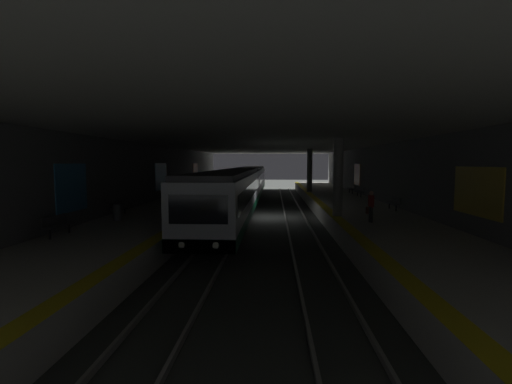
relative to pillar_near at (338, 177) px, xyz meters
name	(u,v)px	position (x,y,z in m)	size (l,w,h in m)	color
ground_plane	(266,217)	(6.00, 4.35, -3.33)	(120.00, 120.00, 0.00)	#383A38
track_left	(295,216)	(6.00, 2.15, -3.25)	(60.00, 1.53, 0.16)	gray
track_right	(237,216)	(6.00, 6.55, -3.25)	(60.00, 1.53, 0.16)	gray
platform_left	(353,211)	(6.00, -2.20, -2.80)	(60.00, 5.30, 1.06)	beige
platform_right	(181,210)	(6.00, 10.90, -2.80)	(60.00, 5.30, 1.06)	beige
wall_left	(393,181)	(5.99, -5.10, -0.52)	(60.00, 0.56, 5.60)	slate
wall_right	(144,180)	(6.02, 13.80, -0.52)	(60.00, 0.56, 5.60)	slate
ceiling_slab	(266,141)	(6.00, 4.35, 2.47)	(60.00, 19.40, 0.40)	beige
pillar_near	(338,177)	(0.00, 0.00, 0.00)	(0.56, 0.56, 4.55)	gray
pillar_far	(310,171)	(16.67, 0.00, 0.00)	(0.56, 0.56, 4.55)	gray
metro_train	(244,185)	(12.45, 6.55, -1.30)	(40.56, 2.83, 3.49)	#B7BCC6
bench_left_near	(394,202)	(2.82, -4.18, -1.75)	(1.70, 0.47, 0.86)	#262628
bench_left_mid	(360,191)	(12.07, -4.18, -1.75)	(1.70, 0.47, 0.86)	#262628
bench_left_far	(352,188)	(15.65, -4.18, -1.75)	(1.70, 0.47, 0.86)	#262628
bench_right_near	(58,224)	(-6.43, 12.88, -1.75)	(1.70, 0.47, 0.86)	#262628
bench_right_mid	(118,207)	(-0.53, 12.88, -1.75)	(1.70, 0.47, 0.86)	#262628
bench_right_far	(185,188)	(14.94, 12.88, -1.75)	(1.70, 0.47, 0.86)	#262628
person_waiting_near	(371,205)	(-2.16, -1.34, -1.39)	(0.60, 0.22, 1.63)	#303030
person_walking_mid	(218,184)	(15.14, 9.46, -1.35)	(0.60, 0.23, 1.69)	#444444
suitcase_rolling	(370,199)	(6.91, -3.71, -1.98)	(0.38, 0.22, 0.89)	black
backpack_on_floor	(368,210)	(1.03, -2.04, -2.08)	(0.30, 0.20, 0.40)	maroon
trash_bin	(118,213)	(-2.29, 12.15, -1.85)	(0.44, 0.44, 0.85)	#595B5E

